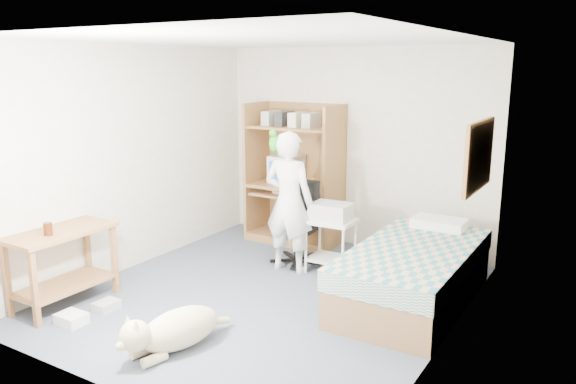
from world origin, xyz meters
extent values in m
plane|color=#454C5E|center=(0.00, 0.00, 0.00)|extent=(4.00, 4.00, 0.00)
cube|color=beige|center=(0.00, 2.00, 1.25)|extent=(3.60, 0.02, 2.50)
cube|color=beige|center=(1.80, 0.00, 1.25)|extent=(0.02, 4.00, 2.50)
cube|color=beige|center=(-1.80, 0.00, 1.25)|extent=(0.02, 4.00, 2.50)
cube|color=white|center=(0.00, 0.00, 2.50)|extent=(3.60, 4.00, 0.02)
cube|color=brown|center=(-1.28, 1.70, 0.90)|extent=(0.04, 0.60, 1.80)
cube|color=brown|center=(-0.12, 1.70, 0.90)|extent=(0.04, 0.60, 1.80)
cube|color=brown|center=(-0.70, 1.99, 0.90)|extent=(1.20, 0.02, 1.80)
cube|color=brown|center=(-0.70, 1.70, 0.74)|extent=(1.12, 0.60, 0.04)
cube|color=brown|center=(-0.70, 1.62, 0.64)|extent=(1.00, 0.50, 0.03)
cube|color=brown|center=(-0.70, 1.70, 1.50)|extent=(1.12, 0.55, 0.03)
cube|color=brown|center=(-0.70, 1.70, 0.05)|extent=(1.12, 0.60, 0.10)
cube|color=brown|center=(1.30, 0.60, 0.18)|extent=(1.00, 2.00, 0.36)
cube|color=teal|center=(1.30, 0.60, 0.46)|extent=(1.02, 2.02, 0.20)
cube|color=white|center=(1.30, 1.40, 0.60)|extent=(0.55, 0.35, 0.12)
cube|color=brown|center=(-1.55, -1.20, 0.73)|extent=(0.50, 1.00, 0.04)
cube|color=brown|center=(-1.75, -1.65, 0.35)|extent=(0.05, 0.05, 0.70)
cube|color=brown|center=(-1.35, -1.65, 0.35)|extent=(0.05, 0.05, 0.70)
cube|color=brown|center=(-1.75, -0.75, 0.35)|extent=(0.05, 0.05, 0.70)
cube|color=brown|center=(-1.35, -0.75, 0.35)|extent=(0.05, 0.05, 0.70)
cube|color=brown|center=(-1.55, -1.20, 0.20)|extent=(0.46, 0.92, 0.03)
cube|color=#9C7446|center=(1.78, 0.90, 1.45)|extent=(0.03, 0.90, 0.60)
cube|color=brown|center=(1.77, 0.90, 1.76)|extent=(0.04, 0.94, 0.04)
cube|color=brown|center=(1.77, 0.90, 1.14)|extent=(0.04, 0.94, 0.04)
cylinder|color=black|center=(-0.24, 0.98, 0.04)|extent=(0.54, 0.54, 0.05)
cylinder|color=black|center=(-0.24, 0.98, 0.21)|extent=(0.05, 0.05, 0.36)
cube|color=black|center=(-0.24, 0.98, 0.42)|extent=(0.44, 0.44, 0.07)
cube|color=black|center=(-0.26, 1.19, 0.72)|extent=(0.38, 0.08, 0.49)
cube|color=black|center=(-0.47, 0.97, 0.55)|extent=(0.05, 0.27, 0.04)
cube|color=black|center=(-0.02, 1.00, 0.55)|extent=(0.05, 0.27, 0.04)
imported|color=white|center=(-0.19, 0.73, 0.79)|extent=(0.60, 0.42, 1.58)
ellipsoid|color=#169115|center=(-0.39, 0.75, 1.43)|extent=(0.12, 0.12, 0.19)
sphere|color=#169115|center=(-0.39, 0.72, 1.55)|extent=(0.08, 0.08, 0.08)
cone|color=#DD5113|center=(-0.39, 0.68, 1.55)|extent=(0.03, 0.04, 0.03)
cylinder|color=#169115|center=(-0.40, 0.80, 1.32)|extent=(0.03, 0.13, 0.11)
ellipsoid|color=#D4B78E|center=(-0.03, -1.26, 0.16)|extent=(0.51, 0.79, 0.33)
sphere|color=#D4B78E|center=(-0.12, -1.65, 0.24)|extent=(0.24, 0.24, 0.24)
cone|color=#D4B78E|center=(-0.19, -1.66, 0.35)|extent=(0.07, 0.07, 0.09)
cone|color=#D4B78E|center=(-0.07, -1.69, 0.35)|extent=(0.07, 0.07, 0.09)
ellipsoid|color=#D4B78E|center=(-0.15, -1.75, 0.20)|extent=(0.11, 0.15, 0.08)
cylinder|color=#D4B78E|center=(0.07, -0.89, 0.10)|extent=(0.11, 0.24, 0.12)
cube|color=silver|center=(0.23, 0.94, 0.59)|extent=(0.52, 0.42, 0.04)
cube|color=silver|center=(0.23, 0.94, 0.15)|extent=(0.48, 0.38, 0.03)
cylinder|color=silver|center=(0.01, 0.76, 0.29)|extent=(0.03, 0.03, 0.59)
cylinder|color=silver|center=(0.46, 0.76, 0.29)|extent=(0.03, 0.03, 0.59)
cylinder|color=silver|center=(0.01, 1.11, 0.29)|extent=(0.03, 0.03, 0.59)
cylinder|color=silver|center=(0.46, 1.11, 0.29)|extent=(0.03, 0.03, 0.59)
cube|color=#B7B7B2|center=(0.23, 0.94, 0.70)|extent=(0.43, 0.33, 0.18)
cube|color=beige|center=(-0.84, 1.75, 0.95)|extent=(0.40, 0.42, 0.36)
cube|color=navy|center=(-0.83, 1.55, 0.95)|extent=(0.30, 0.03, 0.24)
cube|color=beige|center=(-0.69, 1.58, 0.67)|extent=(0.46, 0.21, 0.03)
cylinder|color=gold|center=(-0.39, 1.65, 0.82)|extent=(0.08, 0.08, 0.12)
cylinder|color=#3A1909|center=(-1.50, -1.36, 0.81)|extent=(0.08, 0.08, 0.12)
cube|color=silver|center=(-1.14, -1.45, 0.05)|extent=(0.25, 0.20, 0.10)
cube|color=#A8A8A3|center=(-1.12, -1.08, 0.04)|extent=(0.19, 0.23, 0.08)
camera|label=1|loc=(2.93, -4.42, 2.26)|focal=35.00mm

